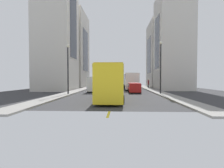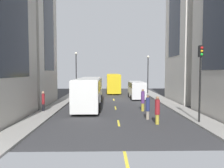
# 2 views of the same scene
# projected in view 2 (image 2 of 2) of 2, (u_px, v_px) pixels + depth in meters

# --- Properties ---
(ground_plane) EXTENTS (39.95, 39.95, 0.00)m
(ground_plane) POSITION_uv_depth(u_px,v_px,m) (114.00, 100.00, 30.94)
(ground_plane) COLOR #333335
(sidewalk_west) EXTENTS (2.00, 44.00, 0.15)m
(sidewalk_west) POSITION_uv_depth(u_px,v_px,m) (66.00, 99.00, 30.80)
(sidewalk_west) COLOR gray
(sidewalk_west) RESTS_ON ground
(sidewalk_east) EXTENTS (2.00, 44.00, 0.15)m
(sidewalk_east) POSITION_uv_depth(u_px,v_px,m) (161.00, 99.00, 31.07)
(sidewalk_east) COLOR gray
(sidewalk_east) RESTS_ON ground
(lane_stripe_0) EXTENTS (0.16, 2.00, 0.01)m
(lane_stripe_0) POSITION_uv_depth(u_px,v_px,m) (126.00, 159.00, 9.98)
(lane_stripe_0) COLOR yellow
(lane_stripe_0) RESTS_ON ground
(lane_stripe_1) EXTENTS (0.16, 2.00, 0.01)m
(lane_stripe_1) POSITION_uv_depth(u_px,v_px,m) (119.00, 123.00, 16.97)
(lane_stripe_1) COLOR yellow
(lane_stripe_1) RESTS_ON ground
(lane_stripe_2) EXTENTS (0.16, 2.00, 0.01)m
(lane_stripe_2) POSITION_uv_depth(u_px,v_px,m) (115.00, 108.00, 23.95)
(lane_stripe_2) COLOR yellow
(lane_stripe_2) RESTS_ON ground
(lane_stripe_3) EXTENTS (0.16, 2.00, 0.01)m
(lane_stripe_3) POSITION_uv_depth(u_px,v_px,m) (114.00, 100.00, 30.94)
(lane_stripe_3) COLOR yellow
(lane_stripe_3) RESTS_ON ground
(lane_stripe_4) EXTENTS (0.16, 2.00, 0.01)m
(lane_stripe_4) POSITION_uv_depth(u_px,v_px,m) (113.00, 94.00, 37.92)
(lane_stripe_4) COLOR yellow
(lane_stripe_4) RESTS_ON ground
(lane_stripe_5) EXTENTS (0.16, 2.00, 0.01)m
(lane_stripe_5) POSITION_uv_depth(u_px,v_px,m) (112.00, 91.00, 44.91)
(lane_stripe_5) COLOR yellow
(lane_stripe_5) RESTS_ON ground
(lane_stripe_6) EXTENTS (0.16, 2.00, 0.01)m
(lane_stripe_6) POSITION_uv_depth(u_px,v_px,m) (111.00, 88.00, 51.90)
(lane_stripe_6) COLOR yellow
(lane_stripe_6) RESTS_ON ground
(building_west_1) EXTENTS (6.36, 7.81, 18.89)m
(building_west_1) POSITION_uv_depth(u_px,v_px,m) (24.00, 29.00, 26.25)
(building_west_1) COLOR beige
(building_west_1) RESTS_ON ground
(building_east_1) EXTENTS (6.62, 8.57, 27.57)m
(building_east_1) POSITION_uv_depth(u_px,v_px,m) (199.00, 0.00, 28.64)
(building_east_1) COLOR beige
(building_east_1) RESTS_ON ground
(city_bus_white) EXTENTS (2.80, 11.97, 3.35)m
(city_bus_white) POSITION_uv_depth(u_px,v_px,m) (89.00, 90.00, 24.90)
(city_bus_white) COLOR silver
(city_bus_white) RESTS_ON ground
(streetcar_yellow) EXTENTS (2.70, 12.54, 3.59)m
(streetcar_yellow) POSITION_uv_depth(u_px,v_px,m) (113.00, 81.00, 42.87)
(streetcar_yellow) COLOR yellow
(streetcar_yellow) RESTS_ON ground
(delivery_van_white) EXTENTS (2.25, 5.94, 2.58)m
(delivery_van_white) POSITION_uv_depth(u_px,v_px,m) (137.00, 89.00, 32.36)
(delivery_van_white) COLOR white
(delivery_van_white) RESTS_ON ground
(car_red_0) EXTENTS (1.97, 4.57, 1.57)m
(car_red_0) POSITION_uv_depth(u_px,v_px,m) (94.00, 91.00, 34.01)
(car_red_0) COLOR red
(car_red_0) RESTS_ON ground
(pedestrian_crossing_near) EXTENTS (0.35, 0.35, 2.09)m
(pedestrian_crossing_near) POSITION_uv_depth(u_px,v_px,m) (148.00, 107.00, 18.24)
(pedestrian_crossing_near) COLOR gray
(pedestrian_crossing_near) RESTS_ON ground
(pedestrian_walking_far) EXTENTS (0.39, 0.39, 2.31)m
(pedestrian_walking_far) POSITION_uv_depth(u_px,v_px,m) (143.00, 99.00, 22.07)
(pedestrian_walking_far) COLOR gold
(pedestrian_walking_far) RESTS_ON ground
(pedestrian_waiting_curb) EXTENTS (0.38, 0.38, 2.21)m
(pedestrian_waiting_curb) POSITION_uv_depth(u_px,v_px,m) (157.00, 110.00, 16.55)
(pedestrian_waiting_curb) COLOR gold
(pedestrian_waiting_curb) RESTS_ON ground
(pedestrian_crossing_mid) EXTENTS (0.30, 0.30, 2.00)m
(pedestrian_crossing_mid) POSITION_uv_depth(u_px,v_px,m) (43.00, 100.00, 21.31)
(pedestrian_crossing_mid) COLOR black
(pedestrian_crossing_mid) RESTS_ON ground
(traffic_light_near_corner) EXTENTS (0.32, 0.44, 6.01)m
(traffic_light_near_corner) POSITION_uv_depth(u_px,v_px,m) (200.00, 69.00, 16.51)
(traffic_light_near_corner) COLOR black
(traffic_light_near_corner) RESTS_ON ground
(streetlamp_near) EXTENTS (0.44, 0.44, 6.86)m
(streetlamp_near) POSITION_uv_depth(u_px,v_px,m) (148.00, 70.00, 38.69)
(streetlamp_near) COLOR black
(streetlamp_near) RESTS_ON ground
(streetlamp_far) EXTENTS (0.44, 0.44, 7.38)m
(streetlamp_far) POSITION_uv_depth(u_px,v_px,m) (76.00, 68.00, 37.43)
(streetlamp_far) COLOR black
(streetlamp_far) RESTS_ON ground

